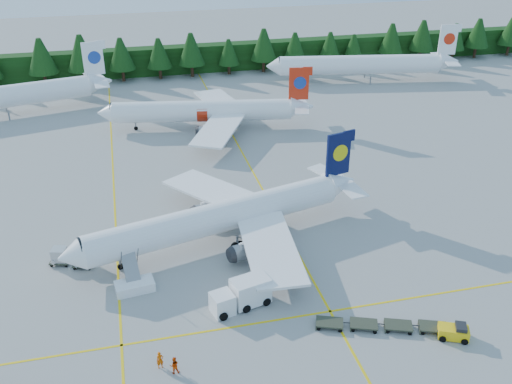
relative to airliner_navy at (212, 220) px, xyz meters
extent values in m
plane|color=#969691|center=(2.98, -8.91, -3.17)|extent=(320.00, 320.00, 0.00)
cube|color=yellow|center=(-11.02, 11.09, -3.16)|extent=(0.25, 120.00, 0.01)
cube|color=yellow|center=(8.98, 11.09, -3.16)|extent=(0.25, 120.00, 0.01)
cube|color=yellow|center=(2.98, -14.91, -3.16)|extent=(80.00, 0.25, 0.01)
cube|color=black|center=(2.98, 73.09, -0.17)|extent=(220.00, 4.00, 6.00)
cylinder|color=white|center=(0.57, 0.15, 0.07)|extent=(30.53, 11.20, 3.60)
cone|color=white|center=(-15.46, -4.03, 0.07)|extent=(3.35, 4.12, 3.60)
cube|color=#070E39|center=(16.69, 4.35, 4.58)|extent=(3.39, 1.17, 5.58)
cube|color=white|center=(1.26, 8.24, -0.47)|extent=(11.83, 14.28, 1.02)
cylinder|color=gray|center=(0.13, 5.43, -1.73)|extent=(3.44, 2.60, 1.89)
cube|color=white|center=(5.12, -6.57, -0.47)|extent=(6.19, 13.80, 1.02)
cylinder|color=gray|center=(2.76, -4.68, -1.73)|extent=(3.44, 2.60, 1.89)
cylinder|color=gray|center=(-10.68, -2.78, -2.40)|extent=(0.22, 0.22, 1.53)
cylinder|color=white|center=(4.62, 36.81, 0.06)|extent=(30.60, 8.80, 3.58)
cone|color=white|center=(-11.61, 39.67, 0.06)|extent=(3.09, 3.96, 3.58)
cube|color=red|center=(20.93, 33.95, 4.53)|extent=(3.40, 0.90, 5.55)
cube|color=white|center=(8.58, 43.84, -0.48)|extent=(7.19, 14.05, 1.02)
cylinder|color=gray|center=(6.40, 41.77, -1.73)|extent=(3.32, 2.38, 1.88)
cube|color=white|center=(5.94, 28.85, -0.48)|extent=(11.04, 14.38, 1.02)
cylinder|color=gray|center=(4.60, 31.54, -1.73)|extent=(3.32, 2.38, 1.88)
cylinder|color=gray|center=(-6.78, 38.82, -2.41)|extent=(0.21, 0.21, 1.52)
cube|color=white|center=(-13.06, 55.53, 5.53)|extent=(3.82, 1.22, 6.27)
cylinder|color=white|center=(41.97, 56.90, 0.49)|extent=(34.70, 9.93, 4.06)
cone|color=white|center=(23.57, 60.11, 0.49)|extent=(3.50, 4.49, 4.06)
cube|color=white|center=(60.48, 53.67, 5.56)|extent=(3.86, 1.01, 6.29)
cylinder|color=gray|center=(29.05, 59.15, -2.35)|extent=(0.24, 0.24, 1.62)
cube|color=white|center=(-9.38, -6.99, -2.65)|extent=(4.17, 2.55, 1.03)
cube|color=gray|center=(-9.62, -5.13, -1.01)|extent=(1.97, 3.90, 2.78)
cube|color=gray|center=(-9.86, -3.27, 0.25)|extent=(1.82, 1.33, 0.11)
cube|color=white|center=(-1.27, -12.56, -2.09)|extent=(2.50, 2.50, 2.15)
cube|color=black|center=(-1.27, -12.56, -1.58)|extent=(2.18, 2.33, 0.92)
cube|color=white|center=(1.71, -11.78, -1.63)|extent=(4.14, 3.12, 2.67)
cube|color=yellow|center=(18.62, -21.08, -2.54)|extent=(3.05, 2.44, 1.06)
cube|color=black|center=(19.14, -21.32, -1.87)|extent=(1.40, 1.54, 0.48)
cube|color=#383C2B|center=(8.15, -16.95, -2.69)|extent=(2.96, 2.41, 0.15)
cube|color=#383C2B|center=(11.21, -17.89, -2.69)|extent=(2.96, 2.41, 0.15)
cube|color=#383C2B|center=(14.27, -18.84, -2.69)|extent=(2.96, 2.41, 0.15)
cube|color=#383C2B|center=(17.33, -19.79, -2.69)|extent=(2.96, 2.41, 0.15)
cube|color=#383C2B|center=(-17.09, -0.16, -2.78)|extent=(2.45, 2.11, 0.13)
cube|color=#B8BABD|center=(-17.09, -0.16, -1.97)|extent=(1.80, 1.77, 1.48)
cube|color=#383C2B|center=(-14.63, -1.31, -2.78)|extent=(2.45, 2.11, 0.13)
cube|color=#B8BABD|center=(-14.63, -1.31, -1.97)|extent=(1.80, 1.77, 1.48)
imported|color=#D75204|center=(-7.82, -18.51, -2.32)|extent=(0.67, 0.49, 1.69)
imported|color=#DA3C04|center=(-6.71, -19.37, -2.34)|extent=(0.83, 0.66, 1.66)
imported|color=#FA5505|center=(7.18, -10.42, -2.28)|extent=(0.71, 0.85, 1.77)
camera|label=1|loc=(-8.49, -55.92, 32.99)|focal=40.00mm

